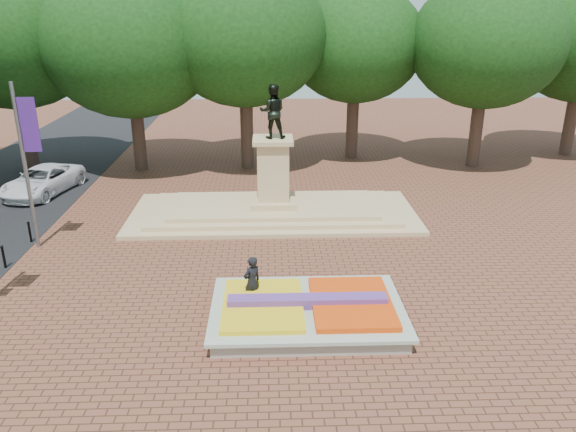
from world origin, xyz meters
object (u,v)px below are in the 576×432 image
Objects in this scene: monument at (273,198)px; pedestrian at (252,282)px; flower_bed at (308,311)px; van at (42,181)px.

pedestrian is at bearing -95.23° from monument.
van reaches higher than flower_bed.
monument reaches higher than pedestrian.
van is at bearing -84.91° from pedestrian.
van is (-13.69, 13.90, 0.36)m from flower_bed.
flower_bed is 3.34× the size of pedestrian.
van is 17.50m from pedestrian.
flower_bed is 2.19m from pedestrian.
pedestrian is (-1.85, 1.02, 0.57)m from flower_bed.
flower_bed is at bearing 113.71° from pedestrian.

